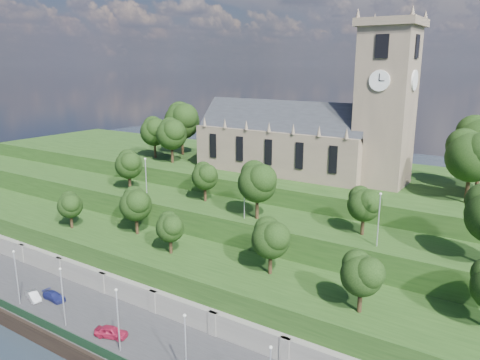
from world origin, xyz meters
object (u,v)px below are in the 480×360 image
Objects in this scene: car_left at (111,332)px; car_right at (54,296)px; church at (309,133)px; car_middle at (34,296)px.

car_right is (-13.92, 1.92, -0.13)m from car_left.
church is 9.39× the size of car_left.
car_left is at bearing -97.92° from church.
car_right is at bearing 63.44° from car_left.
car_middle is (-16.34, 0.33, -0.13)m from car_left.
church is 11.12× the size of car_middle.
car_middle is at bearing -118.00° from church.
church is at bearing -11.78° from car_middle.
car_middle is 2.89m from car_right.
car_left is 1.04× the size of car_right.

